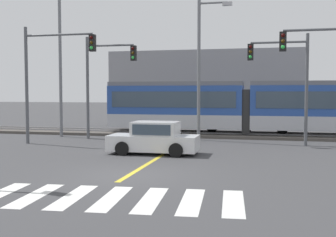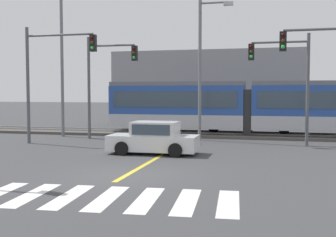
# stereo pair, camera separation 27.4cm
# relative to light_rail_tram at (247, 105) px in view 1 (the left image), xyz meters

# --- Properties ---
(ground_plane) EXTENTS (200.00, 200.00, 0.00)m
(ground_plane) POSITION_rel_light_rail_tram_xyz_m (-3.40, -14.17, -2.05)
(ground_plane) COLOR #3D3D3F
(track_bed) EXTENTS (120.00, 4.00, 0.18)m
(track_bed) POSITION_rel_light_rail_tram_xyz_m (-3.40, 0.01, -1.96)
(track_bed) COLOR #4C4742
(track_bed) RESTS_ON ground
(rail_near) EXTENTS (120.00, 0.08, 0.10)m
(rail_near) POSITION_rel_light_rail_tram_xyz_m (-3.40, -0.71, -1.82)
(rail_near) COLOR #939399
(rail_near) RESTS_ON track_bed
(rail_far) EXTENTS (120.00, 0.08, 0.10)m
(rail_far) POSITION_rel_light_rail_tram_xyz_m (-3.40, 0.73, -1.82)
(rail_far) COLOR #939399
(rail_far) RESTS_ON track_bed
(light_rail_tram) EXTENTS (18.50, 2.64, 3.43)m
(light_rail_tram) POSITION_rel_light_rail_tram_xyz_m (0.00, 0.00, 0.00)
(light_rail_tram) COLOR #B7BAC1
(light_rail_tram) RESTS_ON track_bed
(crosswalk_stripe_2) EXTENTS (0.79, 2.84, 0.01)m
(crosswalk_stripe_2) POSITION_rel_light_rail_tram_xyz_m (-5.05, -17.53, -2.04)
(crosswalk_stripe_2) COLOR silver
(crosswalk_stripe_2) RESTS_ON ground
(crosswalk_stripe_3) EXTENTS (0.79, 2.84, 0.01)m
(crosswalk_stripe_3) POSITION_rel_light_rail_tram_xyz_m (-3.95, -17.44, -2.04)
(crosswalk_stripe_3) COLOR silver
(crosswalk_stripe_3) RESTS_ON ground
(crosswalk_stripe_4) EXTENTS (0.79, 2.84, 0.01)m
(crosswalk_stripe_4) POSITION_rel_light_rail_tram_xyz_m (-2.85, -17.35, -2.04)
(crosswalk_stripe_4) COLOR silver
(crosswalk_stripe_4) RESTS_ON ground
(crosswalk_stripe_5) EXTENTS (0.79, 2.84, 0.01)m
(crosswalk_stripe_5) POSITION_rel_light_rail_tram_xyz_m (-1.76, -17.26, -2.04)
(crosswalk_stripe_5) COLOR silver
(crosswalk_stripe_5) RESTS_ON ground
(crosswalk_stripe_6) EXTENTS (0.79, 2.84, 0.01)m
(crosswalk_stripe_6) POSITION_rel_light_rail_tram_xyz_m (-0.66, -17.17, -2.04)
(crosswalk_stripe_6) COLOR silver
(crosswalk_stripe_6) RESTS_ON ground
(crosswalk_stripe_7) EXTENTS (0.79, 2.84, 0.01)m
(crosswalk_stripe_7) POSITION_rel_light_rail_tram_xyz_m (0.43, -17.08, -2.04)
(crosswalk_stripe_7) COLOR silver
(crosswalk_stripe_7) RESTS_ON ground
(lane_centre_line) EXTENTS (0.20, 13.40, 0.01)m
(lane_centre_line) POSITION_rel_light_rail_tram_xyz_m (-3.40, -8.69, -2.05)
(lane_centre_line) COLOR gold
(lane_centre_line) RESTS_ON ground
(sedan_crossing) EXTENTS (4.21, 1.93, 1.52)m
(sedan_crossing) POSITION_rel_light_rail_tram_xyz_m (-3.90, -9.00, -1.35)
(sedan_crossing) COLOR silver
(sedan_crossing) RESTS_ON ground
(traffic_light_far_left) EXTENTS (3.25, 0.38, 6.31)m
(traffic_light_far_left) POSITION_rel_light_rail_tram_xyz_m (-8.55, -3.68, 2.02)
(traffic_light_far_left) COLOR #515459
(traffic_light_far_left) RESTS_ON ground
(traffic_light_far_right) EXTENTS (3.25, 0.38, 6.05)m
(traffic_light_far_right) POSITION_rel_light_rail_tram_xyz_m (2.29, -4.18, 1.92)
(traffic_light_far_right) COLOR #515459
(traffic_light_far_right) RESTS_ON ground
(traffic_light_mid_left) EXTENTS (4.25, 0.38, 6.54)m
(traffic_light_mid_left) POSITION_rel_light_rail_tram_xyz_m (-10.53, -6.75, 2.26)
(traffic_light_mid_left) COLOR #515459
(traffic_light_mid_left) RESTS_ON ground
(street_lamp_west) EXTENTS (1.96, 0.28, 9.83)m
(street_lamp_west) POSITION_rel_light_rail_tram_xyz_m (-11.67, -2.89, 3.43)
(street_lamp_west) COLOR slate
(street_lamp_west) RESTS_ON ground
(street_lamp_centre) EXTENTS (2.06, 0.28, 8.39)m
(street_lamp_centre) POSITION_rel_light_rail_tram_xyz_m (-2.56, -2.84, 2.70)
(street_lamp_centre) COLOR slate
(street_lamp_centre) RESTS_ON ground
(building_backdrop_far) EXTENTS (17.47, 6.00, 6.66)m
(building_backdrop_far) POSITION_rel_light_rail_tram_xyz_m (-4.29, 11.80, 1.28)
(building_backdrop_far) COLOR gray
(building_backdrop_far) RESTS_ON ground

